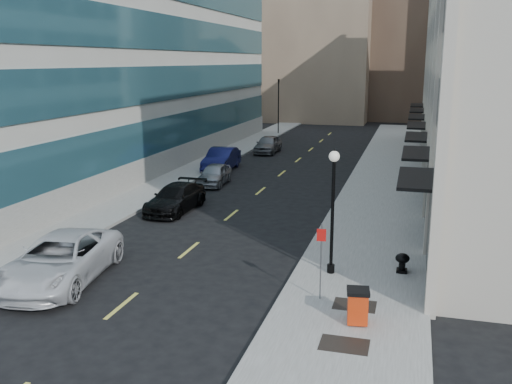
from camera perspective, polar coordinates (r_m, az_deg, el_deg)
The scene contains 20 objects.
ground at distance 18.55m, azimuth -16.30°, elevation -13.30°, with size 160.00×160.00×0.00m, color black.
sidewalk_right at distance 34.95m, azimuth 12.41°, elevation -0.51°, with size 5.00×80.00×0.15m, color gray.
sidewalk_left at distance 38.26m, azimuth -8.99°, elevation 0.79°, with size 3.00×80.00×0.15m, color gray.
building_left at distance 48.10m, azimuth -16.50°, elevation 14.79°, with size 16.14×46.00×20.00m.
skyline_tan_near at distance 83.25m, azimuth 6.70°, elevation 17.01°, with size 14.00×18.00×28.00m, color #977E63.
skyline_tan_far at distance 94.90m, azimuth 1.45°, elevation 14.77°, with size 12.00×14.00×22.00m, color #977E63.
skyline_stone at distance 80.50m, azimuth 22.49°, elevation 13.43°, with size 10.00×14.00×20.00m, color #BDB3A0.
grate_mid at distance 17.01m, azimuth 8.82°, elevation -14.84°, with size 1.40×1.00×0.01m, color black.
grate_far at distance 19.53m, azimuth 9.83°, elevation -11.08°, with size 1.40×1.00×0.01m, color black.
road_centerline at distance 33.30m, azimuth -0.89°, elevation -1.00°, with size 0.15×68.20×0.01m.
traffic_signal at distance 63.74m, azimuth 2.28°, elevation 10.89°, with size 0.66×0.66×6.98m.
car_white_van at distance 22.45m, azimuth -18.99°, elevation -6.41°, with size 2.89×6.26×1.74m, color silver.
car_black_pickup at distance 31.46m, azimuth -8.05°, elevation -0.61°, with size 2.03×5.00×1.45m, color black.
car_silver_sedan at distance 37.91m, azimuth -4.19°, elevation 1.77°, with size 1.65×4.10×1.40m, color #96999E.
car_blue_sedan at distance 42.86m, azimuth -3.49°, elevation 3.28°, with size 1.78×5.10×1.68m, color #13164A.
car_grey_sedan at distance 51.08m, azimuth 1.20°, elevation 4.80°, with size 1.83×4.55×1.55m, color slate.
trash_bin at distance 18.06m, azimuth 10.13°, elevation -11.07°, with size 0.78×0.82×1.12m.
lamppost at distance 21.36m, azimuth 7.69°, elevation -0.89°, with size 0.40×0.40×4.81m.
sign_post at distance 19.25m, azimuth 6.52°, elevation -5.94°, with size 0.31×0.07×2.65m.
urn_planter at distance 22.61m, azimuth 14.42°, elevation -6.68°, with size 0.54×0.54×0.74m.
Camera 1 is at (9.15, -13.99, 8.06)m, focal length 40.00 mm.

